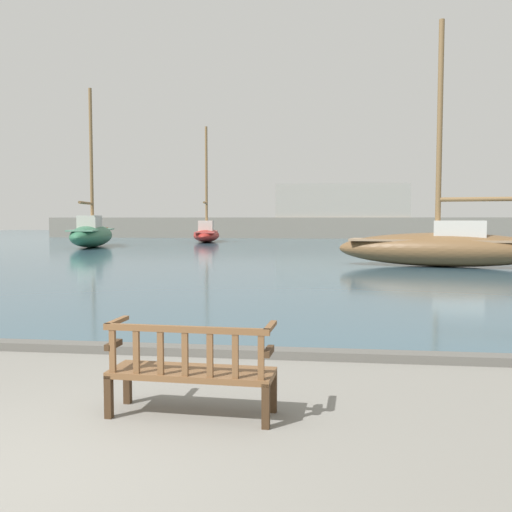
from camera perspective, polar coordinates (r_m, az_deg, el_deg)
ground_plane at (r=4.92m, az=-22.71°, el=-19.47°), size 160.00×160.00×0.00m
harbor_water at (r=47.99m, az=4.70°, el=1.49°), size 100.00×80.00×0.08m
quay_edge_kerb at (r=8.29m, az=-9.07°, el=-9.24°), size 40.00×0.30×0.12m
park_bench at (r=5.64m, az=-6.52°, el=-11.13°), size 1.62×0.60×0.92m
sailboat_mid_port at (r=45.67m, az=-4.97°, el=2.30°), size 3.10×7.47×9.15m
sailboat_nearest_starboard at (r=23.03m, az=18.27°, el=0.93°), size 8.24×3.60×9.32m
sailboat_far_port at (r=38.67m, az=-16.10°, el=2.18°), size 3.62×9.05×10.26m
far_breakwater at (r=54.46m, az=5.89°, el=3.44°), size 50.65×2.40×5.20m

